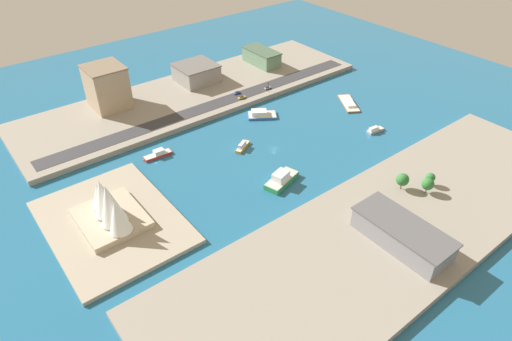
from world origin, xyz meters
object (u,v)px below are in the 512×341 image
at_px(tugboat_red, 158,154).
at_px(warehouse_low_gray, 402,234).
at_px(water_taxi_orange, 243,146).
at_px(ferry_green_doubledeck, 282,179).
at_px(hatchback_blue, 237,93).
at_px(opera_landmark, 109,207).
at_px(yacht_sleek_gray, 375,130).
at_px(carpark_squat_concrete, 196,73).
at_px(terminal_long_green, 261,57).
at_px(apartment_midrise_tan, 107,87).
at_px(taxi_yellow_cab, 242,97).
at_px(sedan_silver, 267,88).
at_px(barge_flat_brown, 349,103).
at_px(catamaran_blue, 261,114).
at_px(traffic_light_waterfront, 268,86).

height_order(tugboat_red, warehouse_low_gray, warehouse_low_gray).
distance_m(water_taxi_orange, ferry_green_doubledeck, 38.37).
height_order(hatchback_blue, opera_landmark, opera_landmark).
bearing_deg(ferry_green_doubledeck, yacht_sleek_gray, -87.35).
bearing_deg(carpark_squat_concrete, yacht_sleek_gray, -157.74).
height_order(water_taxi_orange, terminal_long_green, terminal_long_green).
distance_m(apartment_midrise_tan, taxi_yellow_cab, 86.07).
relative_size(yacht_sleek_gray, carpark_squat_concrete, 0.45).
relative_size(carpark_squat_concrete, sedan_silver, 5.69).
distance_m(barge_flat_brown, tugboat_red, 131.61).
height_order(ferry_green_doubledeck, warehouse_low_gray, warehouse_low_gray).
relative_size(tugboat_red, apartment_midrise_tan, 0.63).
distance_m(catamaran_blue, sedan_silver, 33.73).
bearing_deg(ferry_green_doubledeck, tugboat_red, 32.42).
bearing_deg(opera_landmark, apartment_midrise_tan, -23.00).
relative_size(carpark_squat_concrete, traffic_light_waterfront, 4.17).
bearing_deg(apartment_midrise_tan, hatchback_blue, -115.96).
bearing_deg(yacht_sleek_gray, water_taxi_orange, 64.82).
relative_size(catamaran_blue, terminal_long_green, 0.65).
bearing_deg(apartment_midrise_tan, ferry_green_doubledeck, -163.84).
xyz_separation_m(barge_flat_brown, ferry_green_doubledeck, (-37.41, 91.23, 1.52)).
bearing_deg(catamaran_blue, carpark_squat_concrete, 6.53).
bearing_deg(ferry_green_doubledeck, warehouse_low_gray, -171.70).
height_order(carpark_squat_concrete, traffic_light_waterfront, carpark_squat_concrete).
bearing_deg(barge_flat_brown, ferry_green_doubledeck, 112.30).
height_order(catamaran_blue, barge_flat_brown, catamaran_blue).
height_order(taxi_yellow_cab, sedan_silver, taxi_yellow_cab).
bearing_deg(warehouse_low_gray, carpark_squat_concrete, -5.34).
bearing_deg(tugboat_red, hatchback_blue, -68.37).
relative_size(catamaran_blue, opera_landmark, 0.61).
height_order(barge_flat_brown, apartment_midrise_tan, apartment_midrise_tan).
bearing_deg(carpark_squat_concrete, traffic_light_waterfront, -146.73).
bearing_deg(sedan_silver, barge_flat_brown, -145.38).
xyz_separation_m(catamaran_blue, sedan_silver, (23.28, -24.27, 2.56)).
xyz_separation_m(catamaran_blue, opera_landmark, (-37.45, 115.65, 9.04)).
bearing_deg(water_taxi_orange, taxi_yellow_cab, -35.94).
bearing_deg(sedan_silver, ferry_green_doubledeck, 144.83).
bearing_deg(barge_flat_brown, opera_landmark, 94.73).
relative_size(yacht_sleek_gray, tugboat_red, 0.71).
relative_size(barge_flat_brown, apartment_midrise_tan, 0.96).
relative_size(yacht_sleek_gray, sedan_silver, 2.57).
relative_size(yacht_sleek_gray, warehouse_low_gray, 0.29).
relative_size(carpark_squat_concrete, hatchback_blue, 5.44).
xyz_separation_m(tugboat_red, traffic_light_waterfront, (19.98, -95.31, 6.18)).
relative_size(warehouse_low_gray, sedan_silver, 8.91).
distance_m(water_taxi_orange, yacht_sleek_gray, 81.33).
height_order(catamaran_blue, yacht_sleek_gray, catamaran_blue).
height_order(terminal_long_green, carpark_squat_concrete, carpark_squat_concrete).
xyz_separation_m(yacht_sleek_gray, taxi_yellow_cab, (79.58, 41.00, 2.88)).
bearing_deg(water_taxi_orange, yacht_sleek_gray, -115.18).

